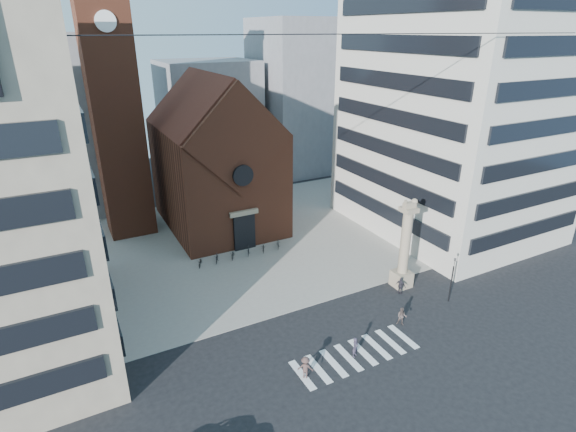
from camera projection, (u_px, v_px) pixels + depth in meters
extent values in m
plane|color=black|center=(328.00, 334.00, 35.43)|extent=(120.00, 120.00, 0.00)
cube|color=gray|center=(238.00, 241.00, 50.95)|extent=(46.00, 30.00, 0.05)
cube|color=brown|center=(217.00, 177.00, 53.55)|extent=(12.00, 16.00, 12.00)
cube|color=#56271B|center=(213.00, 126.00, 51.57)|extent=(12.00, 15.40, 12.00)
cube|color=brown|center=(240.00, 141.00, 44.75)|extent=(11.76, 0.50, 11.76)
cylinder|color=black|center=(243.00, 175.00, 45.73)|extent=(2.20, 0.30, 2.20)
cube|color=black|center=(244.00, 232.00, 48.43)|extent=(2.40, 0.30, 4.00)
cube|color=tan|center=(244.00, 213.00, 47.51)|extent=(3.20, 0.40, 0.50)
cube|color=brown|center=(114.00, 102.00, 48.25)|extent=(5.00, 5.00, 30.00)
cylinder|color=white|center=(106.00, 21.00, 43.05)|extent=(2.00, 0.20, 2.00)
cube|color=beige|center=(458.00, 91.00, 49.39)|extent=(18.00, 22.00, 32.00)
cube|color=gray|center=(19.00, 128.00, 55.30)|extent=(16.00, 14.00, 22.00)
cube|color=gray|center=(210.00, 120.00, 71.32)|extent=(14.00, 12.00, 18.00)
cube|color=gray|center=(306.00, 96.00, 74.59)|extent=(16.00, 14.00, 24.00)
cube|color=tan|center=(401.00, 279.00, 41.89)|extent=(1.60, 1.60, 1.50)
cylinder|color=tan|center=(405.00, 243.00, 40.45)|extent=(0.90, 0.90, 6.00)
cube|color=tan|center=(409.00, 210.00, 39.22)|extent=(1.30, 1.30, 0.40)
cube|color=tan|center=(409.00, 205.00, 39.06)|extent=(1.20, 0.50, 0.55)
sphere|color=tan|center=(415.00, 202.00, 39.20)|extent=(0.56, 0.56, 0.56)
cube|color=tan|center=(405.00, 202.00, 38.69)|extent=(0.25, 0.15, 0.35)
cylinder|color=black|center=(451.00, 284.00, 39.09)|extent=(0.12, 0.12, 3.50)
imported|color=black|center=(454.00, 262.00, 38.27)|extent=(0.13, 0.16, 0.80)
imported|color=#342E40|center=(355.00, 347.00, 32.80)|extent=(0.69, 0.59, 1.58)
imported|color=#554744|center=(402.00, 316.00, 36.30)|extent=(0.96, 0.97, 1.58)
imported|color=#2A2830|center=(401.00, 286.00, 40.55)|extent=(0.73, 1.06, 1.67)
imported|color=#4B3532|center=(305.00, 367.00, 30.76)|extent=(1.25, 1.12, 1.68)
imported|color=black|center=(200.00, 262.00, 45.45)|extent=(1.13, 1.62, 0.81)
imported|color=black|center=(217.00, 258.00, 46.19)|extent=(1.01, 1.53, 0.90)
imported|color=black|center=(233.00, 255.00, 46.97)|extent=(1.13, 1.62, 0.81)
imported|color=black|center=(248.00, 251.00, 47.71)|extent=(1.01, 1.53, 0.90)
imported|color=black|center=(263.00, 248.00, 48.49)|extent=(1.13, 1.62, 0.81)
imported|color=black|center=(278.00, 244.00, 49.23)|extent=(1.01, 1.53, 0.90)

